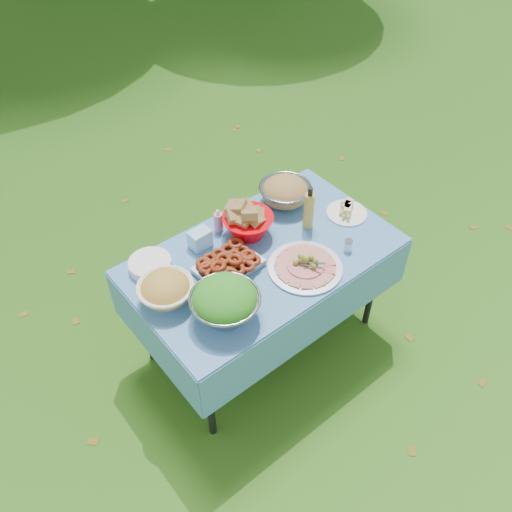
{
  "coord_description": "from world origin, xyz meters",
  "views": [
    {
      "loc": [
        -1.35,
        -1.6,
        2.84
      ],
      "look_at": [
        -0.05,
        0.0,
        0.78
      ],
      "focal_mm": 38.0,
      "sensor_mm": 36.0,
      "label": 1
    }
  ],
  "objects_px": {
    "bread_bowl": "(248,221)",
    "plate_stack": "(150,265)",
    "salad_bowl": "(225,302)",
    "charcuterie_platter": "(305,262)",
    "picnic_table": "(263,300)",
    "pasta_bowl_steel": "(285,191)",
    "oil_bottle": "(309,208)"
  },
  "relations": [
    {
      "from": "charcuterie_platter",
      "to": "bread_bowl",
      "type": "bearing_deg",
      "value": 99.23
    },
    {
      "from": "pasta_bowl_steel",
      "to": "oil_bottle",
      "type": "xyz_separation_m",
      "value": [
        -0.04,
        -0.25,
        0.05
      ]
    },
    {
      "from": "picnic_table",
      "to": "pasta_bowl_steel",
      "type": "relative_size",
      "value": 4.75
    },
    {
      "from": "picnic_table",
      "to": "salad_bowl",
      "type": "bearing_deg",
      "value": -152.58
    },
    {
      "from": "salad_bowl",
      "to": "plate_stack",
      "type": "xyz_separation_m",
      "value": [
        -0.11,
        0.51,
        -0.08
      ]
    },
    {
      "from": "pasta_bowl_steel",
      "to": "charcuterie_platter",
      "type": "height_order",
      "value": "pasta_bowl_steel"
    },
    {
      "from": "salad_bowl",
      "to": "charcuterie_platter",
      "type": "height_order",
      "value": "salad_bowl"
    },
    {
      "from": "bread_bowl",
      "to": "charcuterie_platter",
      "type": "xyz_separation_m",
      "value": [
        0.07,
        -0.4,
        -0.05
      ]
    },
    {
      "from": "salad_bowl",
      "to": "plate_stack",
      "type": "relative_size",
      "value": 1.5
    },
    {
      "from": "charcuterie_platter",
      "to": "oil_bottle",
      "type": "distance_m",
      "value": 0.35
    },
    {
      "from": "plate_stack",
      "to": "picnic_table",
      "type": "bearing_deg",
      "value": -29.16
    },
    {
      "from": "bread_bowl",
      "to": "pasta_bowl_steel",
      "type": "distance_m",
      "value": 0.36
    },
    {
      "from": "salad_bowl",
      "to": "bread_bowl",
      "type": "height_order",
      "value": "salad_bowl"
    },
    {
      "from": "pasta_bowl_steel",
      "to": "charcuterie_platter",
      "type": "distance_m",
      "value": 0.56
    },
    {
      "from": "plate_stack",
      "to": "bread_bowl",
      "type": "height_order",
      "value": "bread_bowl"
    },
    {
      "from": "salad_bowl",
      "to": "plate_stack",
      "type": "distance_m",
      "value": 0.53
    },
    {
      "from": "salad_bowl",
      "to": "pasta_bowl_steel",
      "type": "xyz_separation_m",
      "value": [
        0.8,
        0.48,
        -0.03
      ]
    },
    {
      "from": "pasta_bowl_steel",
      "to": "salad_bowl",
      "type": "bearing_deg",
      "value": -149.01
    },
    {
      "from": "charcuterie_platter",
      "to": "oil_bottle",
      "type": "bearing_deg",
      "value": 44.94
    },
    {
      "from": "picnic_table",
      "to": "salad_bowl",
      "type": "height_order",
      "value": "salad_bowl"
    },
    {
      "from": "bread_bowl",
      "to": "oil_bottle",
      "type": "distance_m",
      "value": 0.35
    },
    {
      "from": "plate_stack",
      "to": "oil_bottle",
      "type": "bearing_deg",
      "value": -17.42
    },
    {
      "from": "plate_stack",
      "to": "oil_bottle",
      "type": "xyz_separation_m",
      "value": [
        0.88,
        -0.28,
        0.11
      ]
    },
    {
      "from": "salad_bowl",
      "to": "oil_bottle",
      "type": "height_order",
      "value": "oil_bottle"
    },
    {
      "from": "picnic_table",
      "to": "oil_bottle",
      "type": "height_order",
      "value": "oil_bottle"
    },
    {
      "from": "bread_bowl",
      "to": "oil_bottle",
      "type": "relative_size",
      "value": 1.05
    },
    {
      "from": "picnic_table",
      "to": "pasta_bowl_steel",
      "type": "xyz_separation_m",
      "value": [
        0.39,
        0.27,
        0.46
      ]
    },
    {
      "from": "picnic_table",
      "to": "charcuterie_platter",
      "type": "distance_m",
      "value": 0.49
    },
    {
      "from": "salad_bowl",
      "to": "plate_stack",
      "type": "height_order",
      "value": "salad_bowl"
    },
    {
      "from": "bread_bowl",
      "to": "plate_stack",
      "type": "bearing_deg",
      "value": 168.91
    },
    {
      "from": "bread_bowl",
      "to": "charcuterie_platter",
      "type": "distance_m",
      "value": 0.41
    },
    {
      "from": "pasta_bowl_steel",
      "to": "oil_bottle",
      "type": "bearing_deg",
      "value": -99.37
    }
  ]
}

